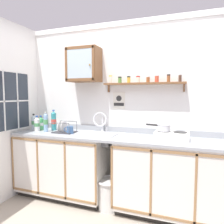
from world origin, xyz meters
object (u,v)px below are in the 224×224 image
Objects in this scene: bottle_water_blue_1 at (46,122)px; bottle_detergent_teal_3 at (54,121)px; dish_rack at (64,130)px; bottle_opaque_white_0 at (37,124)px; sink at (98,135)px; wall_cabinet at (84,65)px; saucepan at (163,127)px; warning_sign at (119,101)px; hot_plate_stove at (172,136)px; trash_bin at (109,193)px; bottle_soda_green_4 at (41,123)px; mug at (70,130)px; bottle_water_clear_2 at (34,122)px.

bottle_detergent_teal_3 reaches higher than bottle_water_blue_1.
bottle_opaque_white_0 is at bearing -176.46° from dish_rack.
sink is 1.01m from wall_cabinet.
bottle_detergent_teal_3 is at bearing 178.19° from saucepan.
wall_cabinet reaches higher than bottle_detergent_teal_3.
bottle_detergent_teal_3 is at bearing -169.84° from warning_sign.
hot_plate_stove is 1.54m from wall_cabinet.
warning_sign reaches higher than bottle_detergent_teal_3.
saucepan is at bearing -19.38° from warning_sign.
bottle_water_blue_1 is at bearing -177.39° from hot_plate_stove.
sink is 0.77m from trash_bin.
sink is 2.20× the size of warning_sign.
hot_plate_stove is 1.84× the size of bottle_soda_green_4.
saucepan is 1.82m from bottle_opaque_white_0.
wall_cabinet is at bearing 15.54° from bottle_opaque_white_0.
bottle_detergent_teal_3 is 0.21m from bottle_soda_green_4.
bottle_detergent_teal_3 is at bearing 12.78° from bottle_soda_green_4.
dish_rack is at bearing -9.17° from bottle_soda_green_4.
warning_sign is (1.17, 0.32, 0.35)m from bottle_opaque_white_0.
bottle_water_clear_2 is at bearing 172.63° from mug.
sink is at bearing -5.36° from bottle_detergent_teal_3.
bottle_opaque_white_0 reaches higher than bottle_soda_green_4.
wall_cabinet is 1.25× the size of trash_bin.
mug is at bearing -21.04° from dish_rack.
dish_rack is at bearing 171.96° from trash_bin.
bottle_opaque_white_0 is (-1.82, -0.09, -0.03)m from saucepan.
hot_plate_stove is 2.04m from bottle_water_clear_2.
bottle_detergent_teal_3 is 1.41× the size of bottle_soda_green_4.
mug is 0.99m from trash_bin.
mug is at bearing -2.06° from bottle_opaque_white_0.
mug is (0.57, -0.02, -0.05)m from bottle_opaque_white_0.
wall_cabinet reaches higher than sink.
wall_cabinet is at bearing 175.12° from saucepan.
mug is (0.38, -0.17, -0.09)m from bottle_detergent_teal_3.
bottle_soda_green_4 is 0.47m from dish_rack.
dish_rack is at bearing -178.23° from hot_plate_stove.
sink is 1.76× the size of saucepan.
sink reaches higher than bottle_soda_green_4.
hot_plate_stove is 1.48m from dish_rack.
warning_sign reaches higher than mug.
hot_plate_stove is at bearing 2.61° from bottle_water_blue_1.
wall_cabinet is at bearing 20.62° from bottle_water_blue_1.
saucepan is at bearing 168.08° from hot_plate_stove.
hot_plate_stove is at bearing -0.14° from sink.
wall_cabinet is at bearing 60.85° from mug.
bottle_water_clear_2 is 0.64× the size of trash_bin.
bottle_soda_green_4 reaches higher than hot_plate_stove.
bottle_opaque_white_0 is 0.93× the size of bottle_water_clear_2.
wall_cabinet is (-1.13, 0.10, 0.82)m from saucepan.
bottle_detergent_teal_3 reaches higher than hot_plate_stove.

